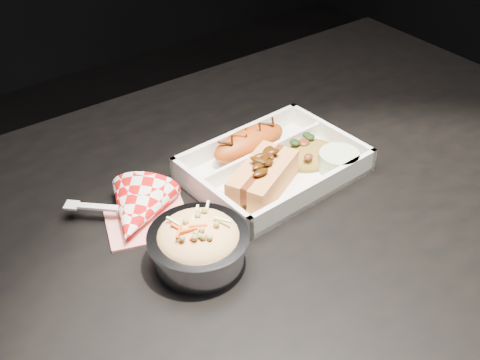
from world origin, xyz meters
name	(u,v)px	position (x,y,z in m)	size (l,w,h in m)	color
dining_table	(274,244)	(0.00, 0.00, 0.66)	(1.20, 0.80, 0.75)	black
food_tray	(273,168)	(0.03, 0.05, 0.76)	(0.26, 0.19, 0.04)	white
fried_pastry	(249,142)	(0.03, 0.10, 0.78)	(0.13, 0.05, 0.04)	#AA4411
hotdog	(263,176)	(-0.01, 0.02, 0.78)	(0.13, 0.11, 0.06)	#DE8E4B
fried_rice_mound	(310,149)	(0.10, 0.04, 0.77)	(0.09, 0.08, 0.03)	olive
cupcake_liner	(339,162)	(0.11, -0.01, 0.77)	(0.06, 0.06, 0.03)	beige
foil_coleslaw_cup	(199,243)	(-0.16, -0.04, 0.78)	(0.13, 0.13, 0.07)	silver
napkin_fork	(137,212)	(-0.18, 0.07, 0.77)	(0.15, 0.15, 0.10)	red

